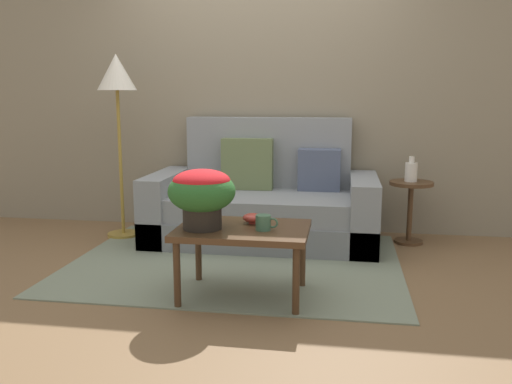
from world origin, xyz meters
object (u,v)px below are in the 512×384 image
side_table (410,201)px  potted_plant (202,192)px  coffee_mug (264,223)px  table_vase (411,171)px  couch (264,205)px  coffee_table (243,235)px  floor_lamp (117,86)px  snack_bowl (253,218)px

side_table → potted_plant: bearing=-132.7°
coffee_mug → table_vase: 1.82m
coffee_mug → table_vase: bearing=55.7°
couch → coffee_table: (0.07, -1.35, 0.09)m
couch → side_table: couch is taller
potted_plant → couch: bearing=83.4°
floor_lamp → coffee_mug: size_ratio=11.66×
couch → potted_plant: size_ratio=4.71×
couch → table_vase: couch is taller
floor_lamp → coffee_table: bearing=-43.8°
side_table → snack_bowl: 1.75m
couch → table_vase: 1.27m
floor_lamp → table_vase: bearing=4.1°
couch → side_table: bearing=4.5°
coffee_table → floor_lamp: size_ratio=0.51×
side_table → floor_lamp: size_ratio=0.33×
side_table → potted_plant: size_ratio=1.31×
floor_lamp → snack_bowl: 1.98m
snack_bowl → table_vase: bearing=50.2°
coffee_table → floor_lamp: 2.06m
coffee_table → snack_bowl: size_ratio=6.44×
side_table → snack_bowl: side_table is taller
coffee_mug → coffee_table: bearing=160.1°
side_table → coffee_mug: size_ratio=3.90×
coffee_table → snack_bowl: 0.15m
coffee_table → potted_plant: size_ratio=1.98×
coffee_table → floor_lamp: bearing=136.2°
coffee_table → side_table: bearing=51.2°
coffee_table → snack_bowl: bearing=69.0°
potted_plant → snack_bowl: potted_plant is taller
coffee_table → coffee_mug: size_ratio=5.90×
coffee_mug → table_vase: table_vase is taller
snack_bowl → table_vase: (1.12, 1.34, 0.13)m
coffee_table → side_table: 1.86m
side_table → floor_lamp: bearing=-175.9°
side_table → coffee_mug: bearing=-124.5°
side_table → snack_bowl: bearing=-130.0°
couch → coffee_mug: (0.21, -1.40, 0.18)m
floor_lamp → potted_plant: (1.09, -1.34, -0.65)m
couch → coffee_table: size_ratio=2.38×
floor_lamp → table_vase: (2.49, 0.18, -0.70)m
floor_lamp → snack_bowl: size_ratio=12.72×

